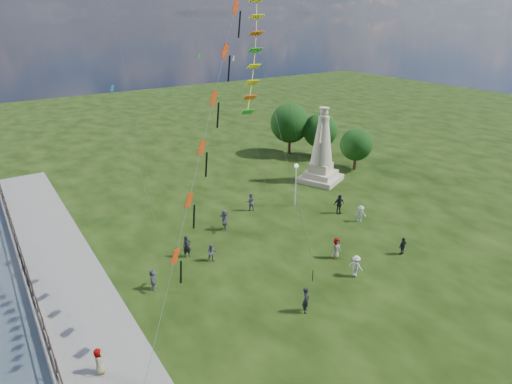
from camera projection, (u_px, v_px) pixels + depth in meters
ground at (492, 165)px, 54.58m from camera, size 106.50×160.00×0.60m
waterfront at (61, 316)px, 27.03m from camera, size 200.00×200.00×1.51m
statue at (322, 154)px, 47.48m from camera, size 5.44×5.44×8.40m
lamppost at (296, 176)px, 41.23m from camera, size 0.41×0.41×4.38m
tree_row at (312, 129)px, 55.09m from camera, size 7.26×14.00×6.85m
person_0 at (306, 300)px, 27.02m from camera, size 0.75×0.78×1.81m
person_1 at (212, 253)px, 32.66m from camera, size 0.83×0.68×1.48m
person_2 at (356, 266)px, 30.82m from camera, size 0.91×1.18×1.63m
person_3 at (403, 246)px, 33.60m from camera, size 0.87×0.46×1.47m
person_4 at (336, 248)px, 33.05m from camera, size 0.87×0.56×1.72m
person_5 at (153, 279)px, 29.31m from camera, size 1.16×1.60×1.58m
person_6 at (187, 246)px, 33.21m from camera, size 0.68×0.45×1.82m
person_7 at (250, 202)px, 41.10m from camera, size 1.02×0.86×1.80m
person_8 at (360, 214)px, 38.88m from camera, size 1.15×1.03×1.59m
person_9 at (339, 204)px, 40.43m from camera, size 1.22×0.78×1.93m
person_10 at (99, 363)px, 22.35m from camera, size 0.69×0.86×1.54m
person_11 at (224, 220)px, 37.35m from camera, size 1.37×1.94×1.92m
red_kite_train at (213, 106)px, 23.35m from camera, size 12.23×9.35×20.81m
small_kites at (214, 51)px, 43.34m from camera, size 24.76×14.43×25.04m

